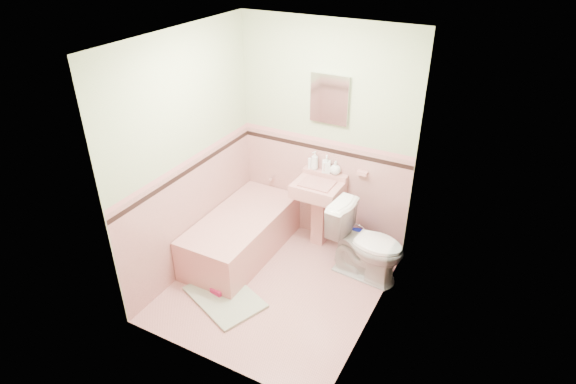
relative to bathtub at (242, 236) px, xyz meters
The scene contains 32 objects.
floor 0.75m from the bathtub, 27.65° to the right, with size 2.20×2.20×0.00m, color tan.
ceiling 2.38m from the bathtub, 27.65° to the right, with size 2.20×2.20×0.00m, color white.
wall_back 1.43m from the bathtub, 50.71° to the left, with size 2.50×2.50×0.00m, color beige.
wall_front 1.87m from the bathtub, 66.22° to the right, with size 2.50×2.50×0.00m, color beige.
wall_left 1.14m from the bathtub, 138.27° to the right, with size 2.50×2.50×0.00m, color beige.
wall_right 1.95m from the bathtub, 11.45° to the right, with size 2.50×2.50×0.00m, color beige.
wainscot_back 1.05m from the bathtub, 50.27° to the left, with size 2.00×2.00×0.00m, color tan.
wainscot_front 1.60m from the bathtub, 66.05° to the right, with size 2.00×2.00×0.00m, color tan.
wainscot_left 0.61m from the bathtub, 137.33° to the right, with size 2.20×2.20×0.00m, color tan.
wainscot_right 1.69m from the bathtub, 11.53° to the right, with size 2.20×2.20×0.00m, color tan.
accent_back 1.33m from the bathtub, 50.04° to the left, with size 2.00×2.00×0.00m, color black.
accent_front 1.79m from the bathtub, 65.95° to the right, with size 2.00×2.00×0.00m, color black.
accent_left 1.02m from the bathtub, 136.85° to the right, with size 2.20×2.20×0.00m, color black.
accent_right 1.87m from the bathtub, 11.57° to the right, with size 2.20×2.20×0.00m, color black.
cap_back 1.40m from the bathtub, 50.04° to the left, with size 2.00×2.00×0.00m, color tan.
cap_front 1.84m from the bathtub, 65.95° to the right, with size 2.00×2.00×0.00m, color tan.
cap_left 1.11m from the bathtub, 136.85° to the right, with size 2.20×2.20×0.00m, color tan.
cap_right 1.92m from the bathtub, 11.57° to the right, with size 2.20×2.20×0.00m, color tan.
bathtub is the anchor object (origin of this frame).
tub_faucet 0.83m from the bathtub, 90.00° to the left, with size 0.04×0.04×0.12m, color silver.
sink 0.88m from the bathtub, 37.93° to the left, with size 0.52×0.48×0.82m, color tan, non-canonical shape.
sink_faucet 1.20m from the bathtub, 44.58° to the left, with size 0.02×0.02×0.10m, color silver.
medicine_cabinet 1.78m from the bathtub, 47.42° to the left, with size 0.41×0.04×0.51m, color white.
soap_dish 1.51m from the bathtub, 33.57° to the left, with size 0.11×0.06×0.04m, color tan.
soap_bottle_left 1.17m from the bathtub, 52.53° to the left, with size 0.08×0.08×0.21m, color #B2B2B2.
soap_bottle_mid 1.24m from the bathtub, 45.89° to the left, with size 0.09×0.09×0.20m, color #B2B2B2.
soap_bottle_right 1.29m from the bathtub, 41.72° to the left, with size 0.12×0.12×0.15m, color #B2B2B2.
tube 1.11m from the bathtub, 55.70° to the left, with size 0.04×0.04×0.12m, color white.
toilet 1.40m from the bathtub, 11.56° to the left, with size 0.45×0.79×0.80m, color white.
bucket 1.28m from the bathtub, 26.19° to the left, with size 0.27×0.27×0.27m, color #0C1BAB, non-canonical shape.
bath_mat 0.81m from the bathtub, 70.61° to the right, with size 0.78×0.52×0.03m, color gray.
shoe 0.78m from the bathtub, 77.15° to the right, with size 0.13×0.06×0.05m, color #BF1E59.
Camera 1 is at (1.89, -3.31, 3.31)m, focal length 29.84 mm.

